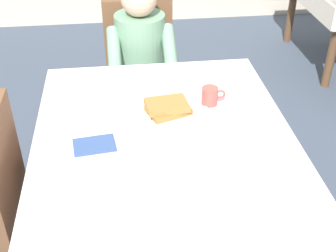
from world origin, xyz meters
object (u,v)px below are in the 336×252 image
at_px(dining_table_main, 166,162).
at_px(chair_diner, 140,65).
at_px(fork_left_of_plate, 125,121).
at_px(plate_breakfast, 167,115).
at_px(knife_right_of_plate, 210,116).
at_px(breakfast_stack, 168,108).
at_px(diner_person, 141,56).
at_px(spoon_near_edge, 173,156).
at_px(cup_coffee, 210,96).

relative_size(dining_table_main, chair_diner, 1.64).
bearing_deg(fork_left_of_plate, chair_diner, -4.85).
height_order(plate_breakfast, fork_left_of_plate, plate_breakfast).
xyz_separation_m(fork_left_of_plate, knife_right_of_plate, (0.38, 0.00, 0.00)).
distance_m(dining_table_main, chair_diner, 1.18).
height_order(dining_table_main, breakfast_stack, breakfast_stack).
height_order(plate_breakfast, knife_right_of_plate, plate_breakfast).
height_order(dining_table_main, fork_left_of_plate, fork_left_of_plate).
bearing_deg(dining_table_main, diner_person, 91.82).
relative_size(plate_breakfast, spoon_near_edge, 1.87).
relative_size(breakfast_stack, cup_coffee, 1.90).
bearing_deg(cup_coffee, spoon_near_edge, -120.94).
distance_m(chair_diner, spoon_near_edge, 1.27).
distance_m(breakfast_stack, fork_left_of_plate, 0.20).
xyz_separation_m(chair_diner, spoon_near_edge, (0.05, -1.25, 0.21)).
bearing_deg(cup_coffee, knife_right_of_plate, -101.61).
xyz_separation_m(plate_breakfast, knife_right_of_plate, (0.19, -0.02, -0.01)).
bearing_deg(dining_table_main, chair_diner, 91.58).
bearing_deg(fork_left_of_plate, plate_breakfast, -81.43).
xyz_separation_m(diner_person, plate_breakfast, (0.06, -0.80, 0.08)).
bearing_deg(breakfast_stack, spoon_near_edge, -92.97).
relative_size(plate_breakfast, fork_left_of_plate, 1.56).
bearing_deg(chair_diner, breakfast_stack, 93.93).
distance_m(cup_coffee, knife_right_of_plate, 0.11).
height_order(dining_table_main, plate_breakfast, plate_breakfast).
relative_size(chair_diner, knife_right_of_plate, 4.65).
bearing_deg(chair_diner, knife_right_of_plate, 104.53).
relative_size(dining_table_main, cup_coffee, 13.49).
distance_m(breakfast_stack, cup_coffee, 0.22).
bearing_deg(spoon_near_edge, dining_table_main, 92.11).
xyz_separation_m(diner_person, fork_left_of_plate, (-0.13, -0.82, 0.07)).
relative_size(cup_coffee, spoon_near_edge, 0.75).
bearing_deg(plate_breakfast, chair_diner, 93.77).
distance_m(knife_right_of_plate, spoon_near_edge, 0.34).
distance_m(diner_person, fork_left_of_plate, 0.83).
distance_m(chair_diner, breakfast_stack, 0.98).
height_order(fork_left_of_plate, spoon_near_edge, same).
bearing_deg(breakfast_stack, dining_table_main, -98.39).
relative_size(fork_left_of_plate, spoon_near_edge, 1.20).
height_order(cup_coffee, fork_left_of_plate, cup_coffee).
relative_size(cup_coffee, knife_right_of_plate, 0.57).
height_order(diner_person, cup_coffee, diner_person).
height_order(dining_table_main, chair_diner, chair_diner).
xyz_separation_m(dining_table_main, chair_diner, (-0.03, 1.17, -0.12)).
distance_m(diner_person, plate_breakfast, 0.81).
bearing_deg(knife_right_of_plate, fork_left_of_plate, 87.17).
bearing_deg(plate_breakfast, cup_coffee, 21.95).
distance_m(breakfast_stack, spoon_near_edge, 0.30).
height_order(chair_diner, fork_left_of_plate, chair_diner).
bearing_deg(knife_right_of_plate, plate_breakfast, 81.16).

